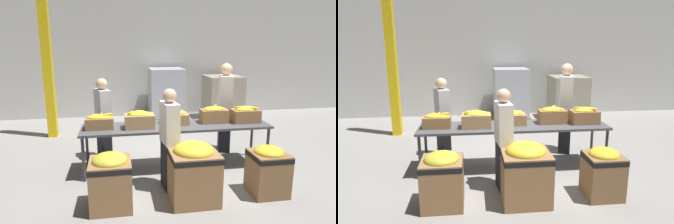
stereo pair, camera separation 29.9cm
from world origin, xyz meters
TOP-DOWN VIEW (x-y plane):
  - ground_plane at (0.00, 0.00)m, footprint 30.00×30.00m
  - wall_back at (0.00, 4.17)m, footprint 16.00×0.08m
  - sorting_table at (0.00, 0.00)m, footprint 3.26×0.75m
  - banana_box_0 at (-1.31, 0.02)m, footprint 0.46×0.32m
  - banana_box_1 at (-0.65, -0.05)m, footprint 0.49×0.31m
  - banana_box_2 at (-0.01, 0.08)m, footprint 0.45×0.32m
  - banana_box_3 at (0.70, 0.08)m, footprint 0.48×0.28m
  - banana_box_4 at (1.27, 0.01)m, footprint 0.48×0.32m
  - volunteer_0 at (1.14, 0.71)m, footprint 0.36×0.53m
  - volunteer_1 at (-1.28, 0.65)m, footprint 0.34×0.46m
  - volunteer_2 at (-0.26, -0.75)m, footprint 0.25×0.43m
  - donation_bin_0 at (-1.13, -1.18)m, footprint 0.55×0.55m
  - donation_bin_1 at (0.00, -1.18)m, footprint 0.66×0.66m
  - donation_bin_2 at (1.12, -1.18)m, footprint 0.51×0.51m
  - support_pillar at (-2.54, 2.30)m, footprint 0.21×0.21m
  - pallet_stack_0 at (0.40, 3.52)m, footprint 1.04×1.04m
  - pallet_stack_1 at (2.05, 3.35)m, footprint 1.09×1.09m

SIDE VIEW (x-z plane):
  - ground_plane at x=0.00m, z-range 0.00..0.00m
  - donation_bin_2 at x=1.12m, z-range 0.02..0.76m
  - donation_bin_0 at x=-1.13m, z-range 0.02..0.79m
  - donation_bin_1 at x=0.00m, z-range 0.02..0.88m
  - pallet_stack_1 at x=2.05m, z-range -0.01..1.24m
  - pallet_stack_0 at x=0.40m, z-range -0.01..1.47m
  - sorting_table at x=0.00m, z-range 0.34..1.12m
  - volunteer_2 at x=-0.26m, z-range 0.00..1.53m
  - volunteer_1 at x=-1.28m, z-range 0.00..1.54m
  - volunteer_0 at x=1.14m, z-range -0.01..1.79m
  - banana_box_0 at x=-1.31m, z-range 0.77..1.03m
  - banana_box_2 at x=-0.01m, z-range 0.78..1.03m
  - banana_box_1 at x=-0.65m, z-range 0.77..1.07m
  - banana_box_4 at x=1.27m, z-range 0.77..1.08m
  - banana_box_3 at x=0.70m, z-range 0.77..1.09m
  - wall_back at x=0.00m, z-range 0.00..4.00m
  - support_pillar at x=-2.54m, z-range 0.00..4.00m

